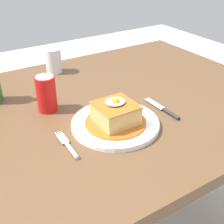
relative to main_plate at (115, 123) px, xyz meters
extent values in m
cube|color=brown|center=(-0.04, 0.15, -0.03)|extent=(1.49, 0.96, 0.04)
cylinder|color=brown|center=(0.63, 0.54, -0.40)|extent=(0.07, 0.07, 0.70)
cylinder|color=white|center=(0.00, 0.00, 0.00)|extent=(0.28, 0.28, 0.01)
torus|color=white|center=(0.00, 0.00, 0.00)|extent=(0.28, 0.28, 0.01)
cylinder|color=#B75B1E|center=(0.00, 0.00, 0.00)|extent=(0.19, 0.19, 0.01)
cube|color=tan|center=(0.00, 0.00, 0.04)|extent=(0.12, 0.12, 0.06)
cube|color=#B75B1E|center=(0.00, 0.00, 0.07)|extent=(0.12, 0.12, 0.00)
ellipsoid|color=white|center=(0.00, 0.01, 0.07)|extent=(0.06, 0.06, 0.01)
sphere|color=yellow|center=(0.00, 0.00, 0.08)|extent=(0.03, 0.03, 0.03)
cylinder|color=silver|center=(-0.17, -0.05, 0.00)|extent=(0.01, 0.08, 0.01)
cube|color=silver|center=(-0.17, 0.02, 0.00)|extent=(0.02, 0.05, 0.00)
cylinder|color=silver|center=(-0.16, 0.04, 0.00)|extent=(0.00, 0.03, 0.00)
cylinder|color=silver|center=(-0.17, 0.04, 0.00)|extent=(0.00, 0.03, 0.00)
cylinder|color=silver|center=(-0.18, 0.04, 0.00)|extent=(0.00, 0.03, 0.00)
cylinder|color=#262628|center=(0.19, -0.04, 0.00)|extent=(0.01, 0.08, 0.01)
cube|color=silver|center=(0.19, 0.04, 0.00)|extent=(0.02, 0.09, 0.00)
cylinder|color=red|center=(-0.14, 0.21, 0.05)|extent=(0.07, 0.07, 0.12)
cylinder|color=silver|center=(-0.14, 0.21, 0.11)|extent=(0.06, 0.06, 0.00)
cylinder|color=silver|center=(0.01, 0.51, 0.02)|extent=(0.06, 0.06, 0.06)
cylinder|color=silver|center=(0.01, 0.51, 0.04)|extent=(0.07, 0.07, 0.10)
camera|label=1|loc=(-0.43, -0.66, 0.50)|focal=47.71mm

